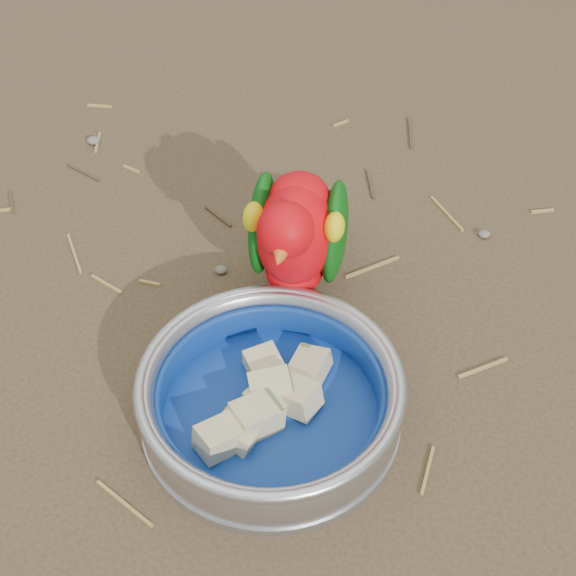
# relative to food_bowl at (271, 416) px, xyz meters

# --- Properties ---
(ground) EXTENTS (60.00, 60.00, 0.00)m
(ground) POSITION_rel_food_bowl_xyz_m (-0.07, 0.04, -0.01)
(ground) COLOR #4D3B28
(food_bowl) EXTENTS (0.24, 0.24, 0.02)m
(food_bowl) POSITION_rel_food_bowl_xyz_m (0.00, 0.00, 0.00)
(food_bowl) COLOR #B2B2BA
(food_bowl) RESTS_ON ground
(bowl_wall) EXTENTS (0.24, 0.24, 0.04)m
(bowl_wall) POSITION_rel_food_bowl_xyz_m (0.00, 0.00, 0.03)
(bowl_wall) COLOR #B2B2BA
(bowl_wall) RESTS_ON food_bowl
(fruit_wedges) EXTENTS (0.14, 0.14, 0.03)m
(fruit_wedges) POSITION_rel_food_bowl_xyz_m (0.00, -0.00, 0.02)
(fruit_wedges) COLOR beige
(fruit_wedges) RESTS_ON food_bowl
(lory_parrot) EXTENTS (0.10, 0.21, 0.17)m
(lory_parrot) POSITION_rel_food_bowl_xyz_m (-0.01, 0.15, 0.08)
(lory_parrot) COLOR red
(lory_parrot) RESTS_ON ground
(ground_debris) EXTENTS (0.90, 0.80, 0.01)m
(ground_debris) POSITION_rel_food_bowl_xyz_m (-0.11, 0.10, -0.01)
(ground_debris) COLOR #A18643
(ground_debris) RESTS_ON ground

